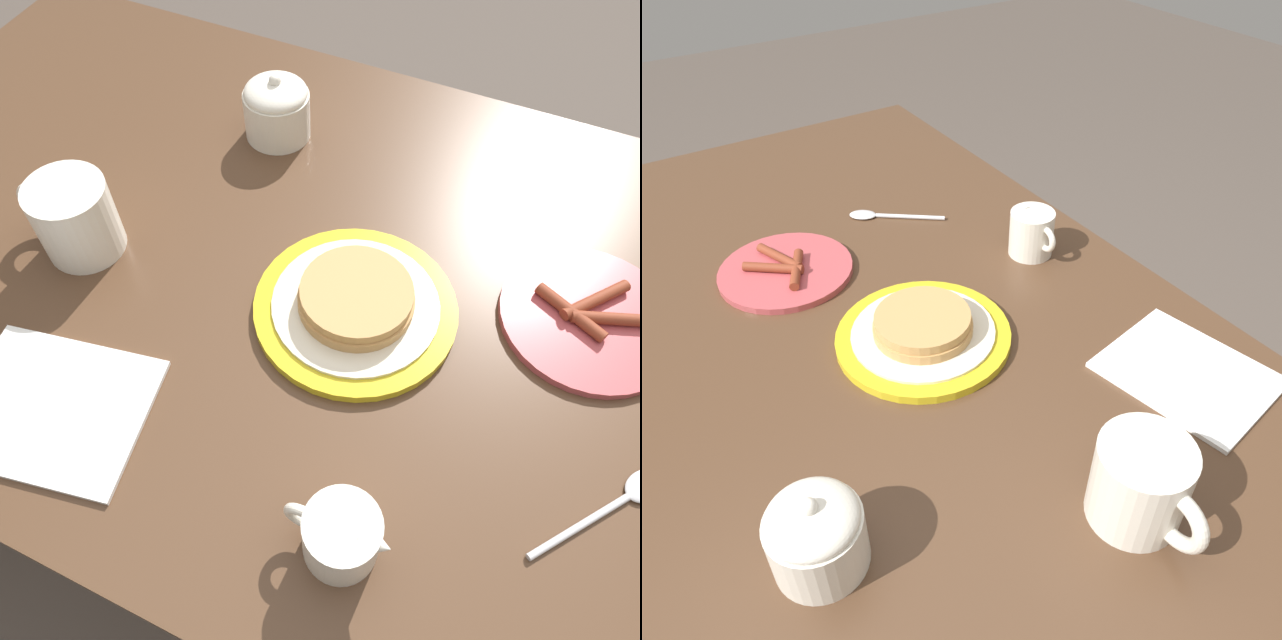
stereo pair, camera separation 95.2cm
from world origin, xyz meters
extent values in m
plane|color=#51473F|center=(0.00, 0.00, 0.00)|extent=(8.00, 8.00, 0.00)
cube|color=#4C3321|center=(0.00, 0.00, 0.72)|extent=(1.49, 0.81, 0.03)
cube|color=#4C3321|center=(-0.69, 0.34, 0.35)|extent=(0.07, 0.07, 0.71)
cylinder|color=gold|center=(0.00, 0.03, 0.75)|extent=(0.23, 0.23, 0.01)
cylinder|color=beige|center=(0.00, 0.03, 0.75)|extent=(0.19, 0.19, 0.00)
cylinder|color=tan|center=(0.00, 0.03, 0.76)|extent=(0.13, 0.13, 0.01)
cylinder|color=tan|center=(0.00, 0.03, 0.78)|extent=(0.12, 0.12, 0.01)
cylinder|color=#B2474C|center=(-0.24, -0.06, 0.74)|extent=(0.20, 0.20, 0.01)
cylinder|color=brown|center=(-0.26, -0.06, 0.76)|extent=(0.09, 0.04, 0.01)
cylinder|color=brown|center=(-0.22, -0.05, 0.76)|extent=(0.09, 0.05, 0.01)
cylinder|color=brown|center=(-0.24, -0.08, 0.76)|extent=(0.07, 0.08, 0.01)
cylinder|color=silver|center=(0.34, 0.08, 0.79)|extent=(0.09, 0.09, 0.09)
torus|color=silver|center=(0.38, 0.08, 0.79)|extent=(0.07, 0.02, 0.07)
cylinder|color=#472819|center=(0.34, 0.08, 0.83)|extent=(0.08, 0.08, 0.00)
cylinder|color=silver|center=(-0.09, 0.28, 0.77)|extent=(0.07, 0.07, 0.07)
cone|color=silver|center=(-0.12, 0.28, 0.80)|extent=(0.03, 0.03, 0.04)
torus|color=silver|center=(-0.05, 0.28, 0.78)|extent=(0.04, 0.01, 0.04)
cylinder|color=silver|center=(0.22, -0.20, 0.77)|extent=(0.09, 0.09, 0.06)
ellipsoid|color=silver|center=(0.22, -0.20, 0.81)|extent=(0.09, 0.09, 0.03)
sphere|color=silver|center=(0.22, -0.20, 0.82)|extent=(0.02, 0.02, 0.02)
cube|color=white|center=(0.23, 0.27, 0.74)|extent=(0.22, 0.19, 0.01)
cylinder|color=silver|center=(-0.28, 0.17, 0.74)|extent=(0.08, 0.10, 0.01)
ellipsoid|color=silver|center=(-0.33, 0.11, 0.74)|extent=(0.05, 0.05, 0.01)
camera|label=1|loc=(-0.13, 0.42, 1.32)|focal=35.00mm
camera|label=2|loc=(0.54, -0.26, 1.29)|focal=35.00mm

